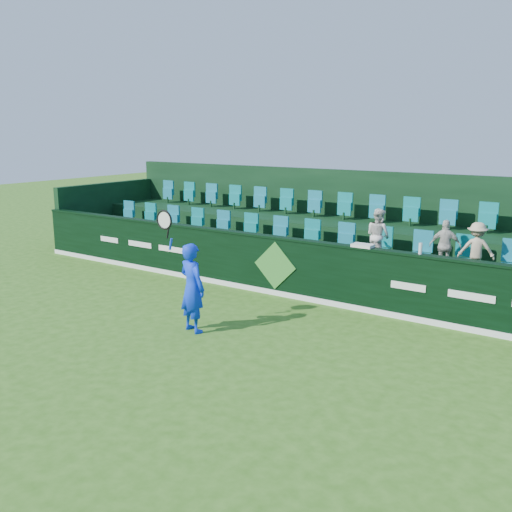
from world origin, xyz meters
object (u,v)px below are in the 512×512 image
Objects in this scene: spectator_right at (476,249)px; towel at (363,246)px; spectator_middle at (445,246)px; drinks_bottle at (420,249)px; spectator_left at (378,235)px; tennis_player at (192,287)px.

spectator_right is 2.58× the size of towel.
spectator_middle is at bearing 39.66° from towel.
spectator_right is at bearing 29.55° from towel.
towel is 1.20m from drinks_bottle.
spectator_left is at bearing 96.97° from towel.
tennis_player is at bearing -124.84° from towel.
tennis_player reaches higher than towel.
spectator_left is at bearing -13.69° from spectator_right.
towel is (-1.98, -1.12, 0.03)m from spectator_right.
tennis_player is 5.42× the size of towel.
drinks_bottle is at bearing 0.00° from towel.
tennis_player reaches higher than spectator_right.
drinks_bottle is (1.33, -1.12, 0.05)m from spectator_left.
towel is (2.06, 2.97, 0.52)m from tennis_player.
towel is at bearing 28.98° from spectator_middle.
spectator_left reaches higher than spectator_middle.
tennis_player is 1.90× the size of spectator_left.
tennis_player is 4.45m from drinks_bottle.
tennis_player is 5.77m from spectator_right.
tennis_player reaches higher than spectator_middle.
spectator_left is 5.49× the size of drinks_bottle.
spectator_left reaches higher than towel.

